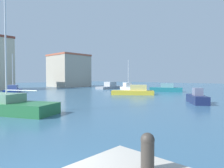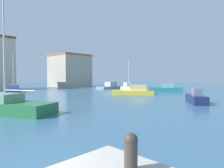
% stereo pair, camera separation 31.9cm
% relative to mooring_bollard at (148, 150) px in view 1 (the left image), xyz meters
% --- Properties ---
extents(water, '(160.00, 160.00, 0.00)m').
position_rel_mooring_bollard_xyz_m(water, '(13.57, 22.04, -1.43)').
color(water, '#38607F').
rests_on(water, ground).
extents(mooring_bollard, '(0.24, 0.24, 0.65)m').
position_rel_mooring_bollard_xyz_m(mooring_bollard, '(0.00, 0.00, 0.00)').
color(mooring_bollard, '#38332D').
rests_on(mooring_bollard, pier_quay).
extents(sailboat_blue_inner_mooring, '(4.71, 6.09, 6.82)m').
position_rel_mooring_bollard_xyz_m(sailboat_blue_inner_mooring, '(10.40, 34.38, -0.94)').
color(sailboat_blue_inner_mooring, '#233D93').
rests_on(sailboat_blue_inner_mooring, water).
extents(motorboat_navy_mid_harbor, '(4.12, 3.43, 1.61)m').
position_rel_mooring_bollard_xyz_m(motorboat_navy_mid_harbor, '(18.15, 5.72, -0.90)').
color(motorboat_navy_mid_harbor, '#19234C').
rests_on(motorboat_navy_mid_harbor, water).
extents(sailboat_white_far_right, '(4.08, 5.75, 6.48)m').
position_rel_mooring_bollard_xyz_m(sailboat_white_far_right, '(30.25, 24.55, -0.86)').
color(sailboat_white_far_right, white).
rests_on(sailboat_white_far_right, water).
extents(motorboat_grey_far_left, '(8.59, 3.22, 1.65)m').
position_rel_mooring_bollard_xyz_m(motorboat_grey_far_left, '(31.72, 31.17, -0.89)').
color(motorboat_grey_far_left, gray).
rests_on(motorboat_grey_far_left, water).
extents(motorboat_teal_distant_east, '(4.34, 5.99, 1.56)m').
position_rel_mooring_bollard_xyz_m(motorboat_teal_distant_east, '(31.13, 16.16, -0.87)').
color(motorboat_teal_distant_east, '#1E707A').
rests_on(motorboat_teal_distant_east, water).
extents(motorboat_yellow_distant_north, '(5.58, 6.45, 1.53)m').
position_rel_mooring_bollard_xyz_m(motorboat_yellow_distant_north, '(21.93, 16.71, -0.90)').
color(motorboat_yellow_distant_north, gold).
rests_on(motorboat_yellow_distant_north, water).
extents(sailboat_green_near_pier, '(5.63, 8.06, 10.51)m').
position_rel_mooring_bollard_xyz_m(sailboat_green_near_pier, '(2.45, 14.15, -0.84)').
color(sailboat_green_near_pier, '#28703D').
rests_on(sailboat_green_near_pier, water).
extents(warehouse_block, '(9.29, 10.04, 9.38)m').
position_rel_mooring_bollard_xyz_m(warehouse_block, '(30.87, 47.35, 3.27)').
color(warehouse_block, '#B2A893').
rests_on(warehouse_block, ground).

